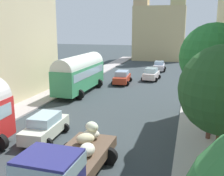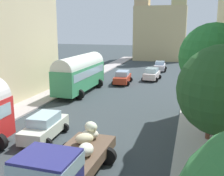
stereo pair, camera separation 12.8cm
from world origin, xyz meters
TOP-DOWN VIEW (x-y plane):
  - ground_plane at (0.00, 27.00)m, footprint 154.00×154.00m
  - sidewalk_left at (-7.25, 27.00)m, footprint 2.50×70.00m
  - sidewalk_right at (7.25, 27.00)m, footprint 2.50×70.00m
  - building_left_2 at (-11.25, 22.47)m, footprint 6.05×12.66m
  - distant_church at (0.00, 58.62)m, footprint 10.49×6.25m
  - parked_bus_1 at (-4.77, 26.37)m, footprint 3.27×9.23m
  - cargo_truck_0 at (1.59, 9.03)m, footprint 3.25×6.57m
  - car_0 at (1.68, 35.53)m, footprint 2.37×3.79m
  - car_1 at (1.81, 43.76)m, footprint 2.30×4.12m
  - car_2 at (-2.09, 13.86)m, footprint 2.27×4.26m
  - car_3 at (-1.52, 32.24)m, footprint 2.44×4.37m
  - pedestrian_1 at (7.48, 21.43)m, footprint 0.43×0.43m
  - pedestrian_2 at (7.99, 16.98)m, footprint 0.48×0.48m
  - roadside_tree_2 at (7.90, 16.36)m, footprint 4.07×4.07m

SIDE VIEW (x-z plane):
  - ground_plane at x=0.00m, z-range 0.00..0.00m
  - sidewalk_left at x=-7.25m, z-range 0.00..0.14m
  - sidewalk_right at x=7.25m, z-range 0.00..0.14m
  - car_1 at x=1.81m, z-range 0.01..1.56m
  - car_2 at x=-2.09m, z-range 0.00..1.59m
  - car_3 at x=-1.52m, z-range 0.00..1.60m
  - car_0 at x=1.68m, z-range -0.01..1.62m
  - pedestrian_2 at x=7.99m, z-range 0.11..1.86m
  - pedestrian_1 at x=7.48m, z-range 0.12..1.89m
  - cargo_truck_0 at x=1.59m, z-range 0.06..2.31m
  - parked_bus_1 at x=-4.77m, z-range 0.23..4.27m
  - roadside_tree_2 at x=7.90m, z-range 1.59..8.87m
  - building_left_2 at x=-11.25m, z-range 0.02..12.69m
  - distant_church at x=0.00m, z-range -2.88..16.97m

